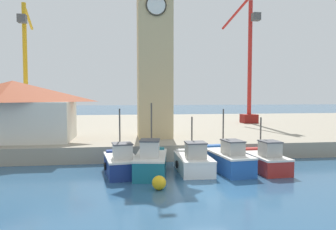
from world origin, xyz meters
TOP-DOWN VIEW (x-y plane):
  - ground_plane at (0.00, 0.00)m, footprint 300.00×300.00m
  - quay_wharf at (0.00, 28.18)m, footprint 120.00×40.00m
  - fishing_boat_far_left at (-4.65, 4.71)m, footprint 2.46×4.33m
  - fishing_boat_left_outer at (-2.74, 4.37)m, footprint 2.65×4.89m
  - fishing_boat_left_inner at (0.15, 4.72)m, footprint 2.23×4.33m
  - fishing_boat_mid_left at (2.52, 4.80)m, footprint 2.38×5.41m
  - fishing_boat_center at (5.04, 4.46)m, footprint 2.13×4.56m
  - clock_tower at (-1.61, 13.28)m, footprint 3.53×3.53m
  - warehouse_left at (-13.65, 12.59)m, footprint 10.00×5.86m
  - port_crane_near at (-16.99, 28.51)m, footprint 2.00×7.69m
  - port_crane_far at (12.84, 27.09)m, footprint 2.76×9.35m
  - mooring_buoy at (-2.59, 0.90)m, footprint 0.78×0.78m

SIDE VIEW (x-z plane):
  - ground_plane at x=0.00m, z-range 0.00..0.00m
  - mooring_buoy at x=-2.59m, z-range 0.00..0.78m
  - quay_wharf at x=0.00m, z-range 0.00..1.27m
  - fishing_boat_left_inner at x=0.15m, z-range -1.12..2.55m
  - fishing_boat_center at x=5.04m, z-range -1.08..2.53m
  - fishing_boat_far_left at x=-4.65m, z-range -1.38..2.87m
  - fishing_boat_mid_left at x=2.52m, z-range -1.30..2.87m
  - fishing_boat_left_outer at x=-2.74m, z-range -1.49..3.14m
  - warehouse_left at x=-13.65m, z-range 1.33..6.42m
  - port_crane_near at x=-16.99m, z-range -0.64..15.07m
  - port_crane_far at x=12.84m, z-range -0.87..16.63m
  - clock_tower at x=-1.61m, z-range 0.86..18.10m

